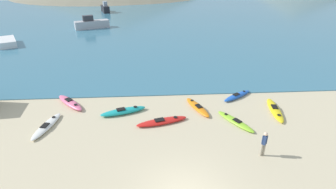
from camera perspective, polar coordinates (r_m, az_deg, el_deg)
bay_water at (r=54.88m, az=-2.41°, el=16.20°), size 160.00×70.00×0.06m
kayak_on_sand_0 at (r=19.40m, az=6.44°, el=-2.74°), size 1.70×3.18×0.34m
kayak_on_sand_1 at (r=18.96m, az=-9.71°, el=-3.59°), size 3.33×1.72×0.40m
kayak_on_sand_2 at (r=20.47m, az=22.24°, el=-3.09°), size 1.27×3.63×0.32m
kayak_on_sand_3 at (r=17.60m, az=-1.34°, el=-5.85°), size 3.58×1.63×0.32m
kayak_on_sand_4 at (r=21.19m, az=-20.55°, el=-1.65°), size 2.77×3.00×0.40m
kayak_on_sand_5 at (r=18.19m, az=14.44°, el=-5.67°), size 2.14×3.10×0.29m
kayak_on_sand_6 at (r=18.86m, az=-24.90°, el=-6.22°), size 1.35×3.34×0.31m
kayak_on_sand_7 at (r=21.66m, az=14.83°, el=-0.25°), size 2.86×2.24×0.34m
person_near_foreground at (r=15.33m, az=20.20°, el=-9.78°), size 0.31×0.27×1.53m
moored_boat_0 at (r=64.16m, az=-13.52°, el=17.77°), size 2.58×4.52×2.37m
moored_boat_1 at (r=47.22m, az=-16.31°, el=14.56°), size 5.72×3.51×2.14m
moored_boat_3 at (r=41.18m, az=-31.66°, el=9.69°), size 3.83×4.74×0.83m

